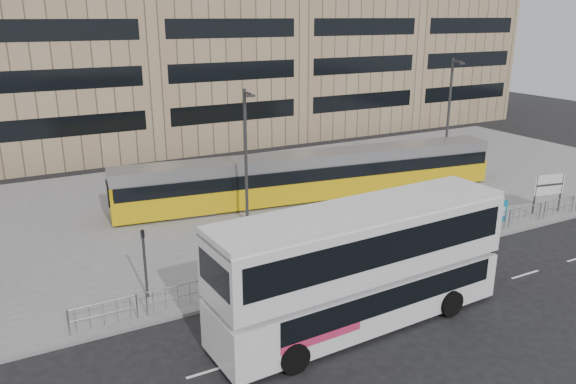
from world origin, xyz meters
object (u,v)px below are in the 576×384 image
tram (314,175)px  lamp_post_east (449,114)px  ad_panel (501,212)px  traffic_light_west (144,255)px  lamp_post_west (246,151)px  station_sign (549,186)px  pedestrian (353,240)px  double_decker_bus (362,263)px

tram → lamp_post_east: size_ratio=3.01×
ad_panel → lamp_post_east: lamp_post_east is taller
traffic_light_west → lamp_post_west: (7.72, 6.41, 2.31)m
tram → ad_panel: 11.88m
traffic_light_west → lamp_post_west: size_ratio=0.40×
station_sign → ad_panel: (-4.62, -0.49, -0.73)m
pedestrian → lamp_post_west: lamp_post_west is taller
tram → ad_panel: bearing=-49.3°
double_decker_bus → lamp_post_west: (0.77, 12.46, 1.76)m
traffic_light_west → lamp_post_east: bearing=22.2°
traffic_light_west → lamp_post_east: 26.69m
lamp_post_west → double_decker_bus: bearing=-93.5°
station_sign → ad_panel: station_sign is taller
ad_panel → traffic_light_west: bearing=-178.6°
double_decker_bus → station_sign: double_decker_bus is taller
tram → station_sign: (11.12, -9.45, 0.14)m
station_sign → traffic_light_west: 24.69m
tram → pedestrian: 9.67m
double_decker_bus → ad_panel: size_ratio=7.63×
traffic_light_west → lamp_post_west: 10.30m
double_decker_bus → tram: double_decker_bus is taller
ad_panel → lamp_post_west: bearing=153.1°
tram → traffic_light_west: traffic_light_west is taller
lamp_post_west → lamp_post_east: (17.44, 2.06, 0.46)m
station_sign → lamp_post_east: lamp_post_east is taller
traffic_light_west → station_sign: bearing=1.3°
pedestrian → ad_panel: bearing=-108.3°
double_decker_bus → tram: bearing=63.1°
tram → lamp_post_west: (-5.83, -2.08, 2.74)m
tram → lamp_post_east: bearing=7.5°
double_decker_bus → station_sign: 18.45m
lamp_post_west → pedestrian: bearing=-69.3°
tram → traffic_light_west: (-13.55, -8.49, 0.43)m
double_decker_bus → lamp_post_west: 12.60m
pedestrian → tram: bearing=-32.6°
station_sign → traffic_light_west: traffic_light_west is taller
lamp_post_west → ad_panel: bearing=-32.5°
pedestrian → traffic_light_west: traffic_light_west is taller
tram → ad_panel: tram is taller
traffic_light_west → ad_panel: bearing=-0.6°
traffic_light_west → tram: bearing=35.6°
tram → station_sign: size_ratio=10.81×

